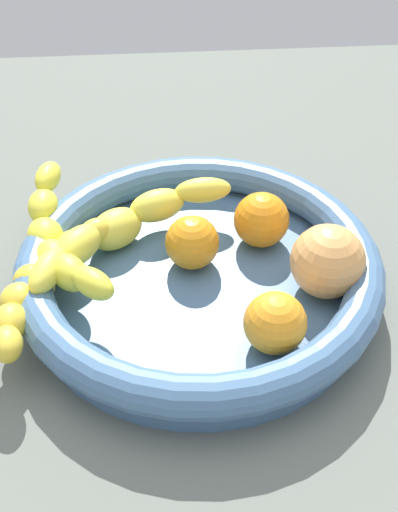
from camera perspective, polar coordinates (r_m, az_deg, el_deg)
The scene contains 9 objects.
kitchen_counter at distance 68.27cm, azimuth 0.00°, elevation -4.16°, with size 120.00×120.00×3.00cm, color #60665E.
fruit_bowl at distance 65.12cm, azimuth 0.00°, elevation -1.32°, with size 36.48×36.48×5.94cm.
banana_draped_left at distance 67.80cm, azimuth -6.85°, elevation 2.57°, with size 21.01×16.79×5.45cm.
banana_draped_right at distance 66.61cm, azimuth -12.48°, elevation 1.43°, with size 10.46×22.63×5.47cm.
banana_arching_top at distance 63.50cm, azimuth -13.68°, elevation -2.24°, with size 11.19×19.01×4.40cm.
orange_front at distance 65.76cm, azimuth -0.61°, elevation 1.20°, with size 5.55×5.55×5.55cm, color orange.
orange_mid_left at distance 68.73cm, azimuth 5.50°, elevation 3.18°, with size 5.88×5.88×5.88cm, color orange.
orange_mid_right at distance 57.92cm, azimuth 6.69°, elevation -5.85°, with size 5.67×5.67×5.67cm, color orange.
peach_blush at distance 63.46cm, azimuth 11.22°, elevation -0.45°, with size 7.28×7.28×7.28cm, color #EDA459.
Camera 1 is at (3.86, 48.11, 49.78)cm, focal length 45.59 mm.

